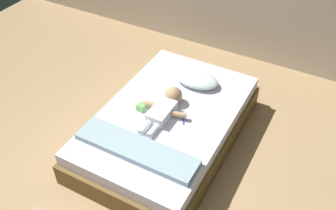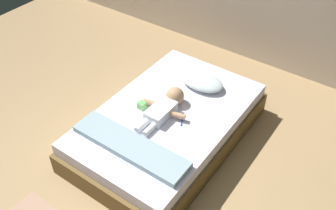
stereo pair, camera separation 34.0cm
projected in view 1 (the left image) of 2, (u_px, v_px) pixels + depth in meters
The scene contains 6 objects.
bed at pixel (168, 126), 3.99m from camera, with size 1.32×2.08×0.39m.
pillow at pixel (196, 79), 4.19m from camera, with size 0.51×0.32×0.12m.
baby at pixel (166, 106), 3.82m from camera, with size 0.50×0.68×0.19m.
toothbrush at pixel (183, 119), 3.77m from camera, with size 0.08×0.13×0.02m.
blanket at pixel (136, 149), 3.44m from camera, with size 1.19×0.29×0.06m.
toy_block at pixel (141, 107), 3.86m from camera, with size 0.08×0.08×0.08m.
Camera 1 is at (1.27, -1.51, 2.98)m, focal length 40.25 mm.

